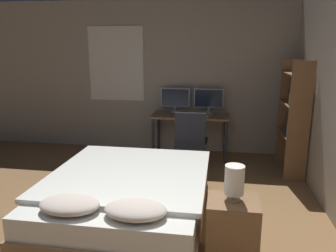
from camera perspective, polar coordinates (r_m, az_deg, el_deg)
wall_back at (r=5.95m, az=3.05°, el=8.47°), size 12.00×0.08×2.70m
bed at (r=3.78m, az=-7.04°, el=-11.95°), size 1.74×2.09×0.57m
nightstand at (r=3.08m, az=11.06°, el=-17.49°), size 0.45×0.39×0.58m
bedside_lamp at (r=2.87m, az=11.49°, el=-9.25°), size 0.17×0.17×0.32m
desk at (r=5.67m, az=3.92°, el=0.95°), size 1.32×0.60×0.74m
monitor_left at (r=5.84m, az=1.25°, el=4.81°), size 0.51×0.16×0.43m
monitor_right at (r=5.79m, az=7.09°, el=4.63°), size 0.51×0.16×0.43m
keyboard at (r=5.46m, az=3.74°, el=1.63°), size 0.39×0.13×0.02m
computer_mouse at (r=5.44m, az=6.71°, el=1.62°), size 0.07×0.05×0.04m
office_chair at (r=5.07m, az=3.97°, el=-3.55°), size 0.52×0.52×0.95m
bookshelf at (r=5.13m, az=21.23°, el=2.15°), size 0.30×0.80×1.70m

